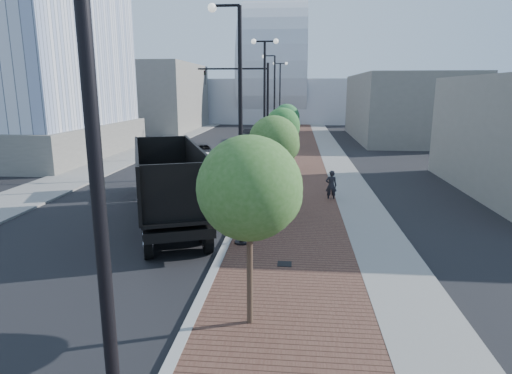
# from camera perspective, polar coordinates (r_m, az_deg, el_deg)

# --- Properties ---
(sidewalk) EXTENTS (7.00, 140.00, 0.12)m
(sidewalk) POSITION_cam_1_polar(r_m,az_deg,el_deg) (46.81, 6.34, 5.15)
(sidewalk) COLOR #4C2D23
(sidewalk) RESTS_ON ground
(concrete_strip) EXTENTS (2.40, 140.00, 0.13)m
(concrete_strip) POSITION_cam_1_polar(r_m,az_deg,el_deg) (46.93, 9.65, 5.08)
(concrete_strip) COLOR slate
(concrete_strip) RESTS_ON ground
(curb) EXTENTS (0.30, 140.00, 0.14)m
(curb) POSITION_cam_1_polar(r_m,az_deg,el_deg) (46.89, 2.04, 5.25)
(curb) COLOR gray
(curb) RESTS_ON ground
(west_sidewalk) EXTENTS (4.00, 140.00, 0.12)m
(west_sidewalk) POSITION_cam_1_polar(r_m,az_deg,el_deg) (49.39, -13.26, 5.29)
(west_sidewalk) COLOR slate
(west_sidewalk) RESTS_ON ground
(dump_truck) EXTENTS (7.36, 13.72, 3.67)m
(dump_truck) POSITION_cam_1_polar(r_m,az_deg,el_deg) (23.71, -12.01, 1.19)
(dump_truck) COLOR black
(dump_truck) RESTS_ON ground
(white_sedan) EXTENTS (2.33, 4.09, 1.28)m
(white_sedan) POSITION_cam_1_polar(r_m,az_deg,el_deg) (34.69, -7.88, 3.43)
(white_sedan) COLOR silver
(white_sedan) RESTS_ON ground
(dark_car_mid) EXTENTS (3.46, 4.92, 1.24)m
(dark_car_mid) POSITION_cam_1_polar(r_m,az_deg,el_deg) (40.18, -7.13, 4.69)
(dark_car_mid) COLOR black
(dark_car_mid) RESTS_ON ground
(dark_car_far) EXTENTS (2.58, 5.39, 1.52)m
(dark_car_far) POSITION_cam_1_polar(r_m,az_deg,el_deg) (53.52, -0.95, 6.93)
(dark_car_far) COLOR black
(dark_car_far) RESTS_ON ground
(pedestrian) EXTENTS (0.64, 0.42, 1.74)m
(pedestrian) POSITION_cam_1_polar(r_m,az_deg,el_deg) (24.78, 9.87, 0.18)
(pedestrian) COLOR black
(pedestrian) RESTS_ON ground
(streetlight_0) EXTENTS (1.72, 0.56, 9.28)m
(streetlight_0) POSITION_cam_1_polar(r_m,az_deg,el_deg) (5.09, -19.89, -3.56)
(streetlight_0) COLOR black
(streetlight_0) RESTS_ON ground
(streetlight_1) EXTENTS (1.44, 0.56, 9.21)m
(streetlight_1) POSITION_cam_1_polar(r_m,az_deg,el_deg) (16.66, -2.42, 6.40)
(streetlight_1) COLOR black
(streetlight_1) RESTS_ON ground
(streetlight_2) EXTENTS (1.72, 0.56, 9.28)m
(streetlight_2) POSITION_cam_1_polar(r_m,az_deg,el_deg) (28.52, 1.13, 10.01)
(streetlight_2) COLOR black
(streetlight_2) RESTS_ON ground
(streetlight_3) EXTENTS (1.44, 0.56, 9.21)m
(streetlight_3) POSITION_cam_1_polar(r_m,az_deg,el_deg) (40.51, 2.27, 10.13)
(streetlight_3) COLOR black
(streetlight_3) RESTS_ON ground
(streetlight_4) EXTENTS (1.72, 0.56, 9.28)m
(streetlight_4) POSITION_cam_1_polar(r_m,az_deg,el_deg) (52.47, 3.15, 11.24)
(streetlight_4) COLOR black
(streetlight_4) RESTS_ON ground
(traffic_mast) EXTENTS (5.09, 0.20, 8.00)m
(traffic_mast) POSITION_cam_1_polar(r_m,az_deg,el_deg) (31.58, -0.11, 10.57)
(traffic_mast) COLOR black
(traffic_mast) RESTS_ON ground
(tree_0) EXTENTS (2.65, 2.65, 5.11)m
(tree_0) POSITION_cam_1_polar(r_m,az_deg,el_deg) (10.76, -0.61, -0.17)
(tree_0) COLOR #382619
(tree_0) RESTS_ON ground
(tree_1) EXTENTS (2.56, 2.54, 4.94)m
(tree_1) POSITION_cam_1_polar(r_m,az_deg,el_deg) (21.61, 2.48, 6.03)
(tree_1) COLOR #382619
(tree_1) RESTS_ON ground
(tree_2) EXTENTS (2.68, 2.68, 4.84)m
(tree_2) POSITION_cam_1_polar(r_m,az_deg,el_deg) (33.56, 3.57, 8.11)
(tree_2) COLOR #382619
(tree_2) RESTS_ON ground
(tree_3) EXTENTS (2.70, 2.70, 4.73)m
(tree_3) POSITION_cam_1_polar(r_m,az_deg,el_deg) (45.53, 4.10, 9.17)
(tree_3) COLOR #382619
(tree_3) RESTS_ON ground
(tower_podium) EXTENTS (19.00, 19.00, 3.00)m
(tower_podium) POSITION_cam_1_polar(r_m,az_deg,el_deg) (47.04, -29.40, 5.40)
(tower_podium) COLOR #615F58
(tower_podium) RESTS_ON ground
(convention_center) EXTENTS (50.00, 30.00, 50.00)m
(convention_center) POSITION_cam_1_polar(r_m,az_deg,el_deg) (91.53, 2.53, 12.62)
(convention_center) COLOR #A8ABB3
(convention_center) RESTS_ON ground
(commercial_block_nw) EXTENTS (14.00, 20.00, 10.00)m
(commercial_block_nw) POSITION_cam_1_polar(r_m,az_deg,el_deg) (70.21, -13.74, 11.43)
(commercial_block_nw) COLOR slate
(commercial_block_nw) RESTS_ON ground
(commercial_block_ne) EXTENTS (12.00, 22.00, 8.00)m
(commercial_block_ne) POSITION_cam_1_polar(r_m,az_deg,el_deg) (57.98, 18.94, 9.91)
(commercial_block_ne) COLOR #605E57
(commercial_block_ne) RESTS_ON ground
(utility_cover_1) EXTENTS (0.50, 0.50, 0.02)m
(utility_cover_1) POSITION_cam_1_polar(r_m,az_deg,el_deg) (15.63, 3.78, -10.07)
(utility_cover_1) COLOR black
(utility_cover_1) RESTS_ON sidewalk
(utility_cover_2) EXTENTS (0.50, 0.50, 0.02)m
(utility_cover_2) POSITION_cam_1_polar(r_m,az_deg,el_deg) (26.12, 4.52, -0.69)
(utility_cover_2) COLOR black
(utility_cover_2) RESTS_ON sidewalk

